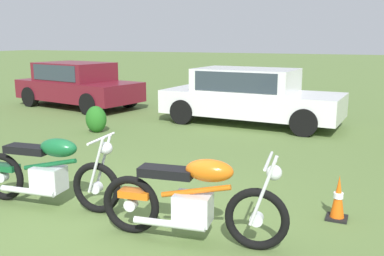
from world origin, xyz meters
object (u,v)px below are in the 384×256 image
(car_burgundy, at_px, (77,82))
(car_white, at_px, (249,93))
(traffic_cone, at_px, (338,199))
(motorcycle_green, at_px, (48,172))
(shrub_low, at_px, (96,119))
(motorcycle_orange, at_px, (193,200))

(car_burgundy, relative_size, car_white, 0.96)
(traffic_cone, bearing_deg, motorcycle_green, -162.53)
(car_white, height_order, shrub_low, car_white)
(shrub_low, bearing_deg, car_white, 39.66)
(motorcycle_green, xyz_separation_m, car_white, (0.77, 6.52, 0.32))
(motorcycle_orange, height_order, shrub_low, motorcycle_orange)
(motorcycle_orange, bearing_deg, car_burgundy, 127.79)
(car_burgundy, xyz_separation_m, car_white, (5.89, -0.48, 0.00))
(motorcycle_green, xyz_separation_m, car_burgundy, (-5.12, 7.00, 0.32))
(shrub_low, bearing_deg, car_burgundy, 134.42)
(car_burgundy, bearing_deg, car_white, 6.00)
(shrub_low, bearing_deg, motorcycle_green, -61.21)
(motorcycle_orange, height_order, traffic_cone, motorcycle_orange)
(motorcycle_green, height_order, motorcycle_orange, same)
(motorcycle_orange, height_order, car_white, car_white)
(motorcycle_green, xyz_separation_m, traffic_cone, (3.52, 1.11, -0.22))
(motorcycle_green, distance_m, motorcycle_orange, 2.14)
(car_white, height_order, traffic_cone, car_white)
(motorcycle_green, height_order, shrub_low, motorcycle_green)
(motorcycle_green, relative_size, motorcycle_orange, 1.01)
(car_burgundy, height_order, traffic_cone, car_burgundy)
(car_burgundy, xyz_separation_m, shrub_low, (2.90, -2.96, -0.48))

